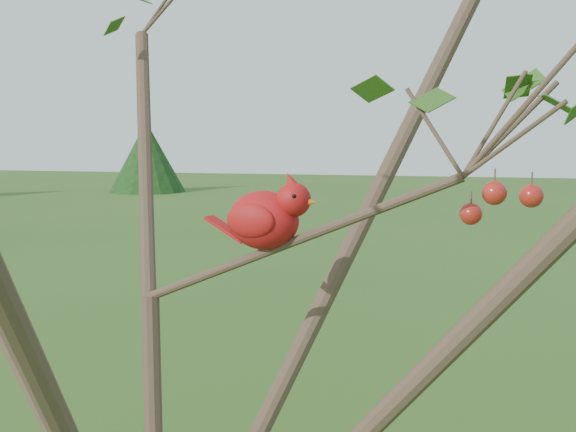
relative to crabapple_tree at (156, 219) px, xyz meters
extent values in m
sphere|color=#A21F16|center=(0.58, 0.05, 0.05)|extent=(0.04, 0.04, 0.04)
sphere|color=#A21F16|center=(0.64, 0.09, 0.05)|extent=(0.04, 0.04, 0.04)
sphere|color=#A21F16|center=(0.54, 0.14, 0.01)|extent=(0.04, 0.04, 0.04)
ellipsoid|color=#B0150F|center=(0.17, 0.10, -0.01)|extent=(0.15, 0.13, 0.11)
sphere|color=#B0150F|center=(0.23, 0.09, 0.03)|extent=(0.07, 0.07, 0.06)
cone|color=#B0150F|center=(0.22, 0.09, 0.06)|extent=(0.05, 0.04, 0.05)
cone|color=#D85914|center=(0.26, 0.09, 0.03)|extent=(0.03, 0.03, 0.02)
ellipsoid|color=black|center=(0.25, 0.09, 0.03)|extent=(0.02, 0.04, 0.03)
cube|color=#B0150F|center=(0.09, 0.12, -0.03)|extent=(0.09, 0.05, 0.05)
ellipsoid|color=#B0150F|center=(0.17, 0.15, -0.01)|extent=(0.10, 0.05, 0.06)
ellipsoid|color=#B0150F|center=(0.15, 0.06, -0.01)|extent=(0.10, 0.05, 0.06)
cylinder|color=#3A291F|center=(-12.45, 25.59, -0.81)|extent=(0.39, 0.39, 2.62)
cone|color=black|center=(-12.45, 25.59, -0.70)|extent=(3.06, 3.06, 2.84)
camera|label=1|loc=(0.55, -1.17, 0.15)|focal=45.00mm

